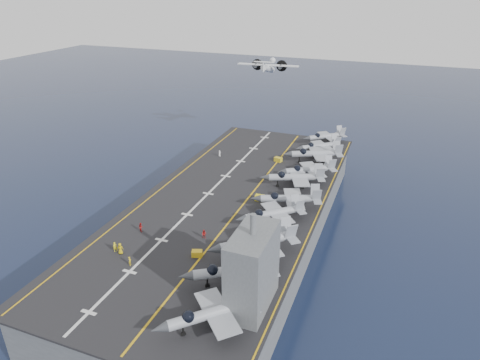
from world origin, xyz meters
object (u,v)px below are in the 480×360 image
(island_superstructure, at_px, (252,262))
(fighter_jet_0, at_px, (211,312))
(tow_cart_a, at_px, (197,253))
(transport_plane, at_px, (268,69))

(island_superstructure, distance_m, fighter_jet_0, 8.70)
(fighter_jet_0, relative_size, tow_cart_a, 8.35)
(island_superstructure, bearing_deg, tow_cart_a, 148.30)
(tow_cart_a, height_order, transport_plane, transport_plane)
(fighter_jet_0, bearing_deg, transport_plane, 103.64)
(island_superstructure, distance_m, transport_plane, 95.02)
(island_superstructure, height_order, tow_cart_a, island_superstructure)
(island_superstructure, height_order, transport_plane, transport_plane)
(island_superstructure, xyz_separation_m, tow_cart_a, (-12.77, 7.89, -6.97))
(tow_cart_a, bearing_deg, transport_plane, 99.80)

